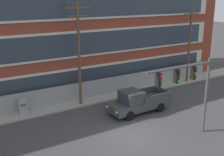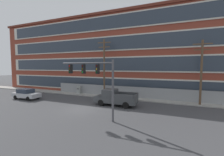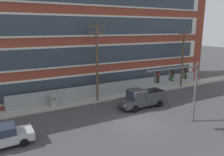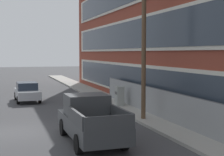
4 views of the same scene
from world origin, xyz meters
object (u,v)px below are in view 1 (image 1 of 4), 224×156
Objects in this scene: pickup_truck_dark_grey at (137,102)px; electrical_cabinet at (23,108)px; utility_pole_near_corner at (79,51)px; traffic_signal_mast at (189,83)px; utility_pole_midblock at (189,44)px.

pickup_truck_dark_grey is 9.60m from electrical_cabinet.
electrical_cabinet is (-5.12, 0.30, -4.28)m from utility_pole_near_corner.
traffic_signal_mast is at bearing -48.08° from electrical_cabinet.
traffic_signal_mast is 1.01× the size of pickup_truck_dark_grey.
traffic_signal_mast is 10.17m from utility_pole_near_corner.
utility_pole_midblock is at bearing -1.11° from electrical_cabinet.
pickup_truck_dark_grey is at bearing -49.53° from utility_pole_near_corner.
utility_pole_near_corner is 1.12× the size of utility_pole_midblock.
utility_pole_midblock is (13.49, -0.06, -0.53)m from utility_pole_near_corner.
utility_pole_near_corner reaches higher than traffic_signal_mast.
utility_pole_near_corner is 6.00× the size of electrical_cabinet.
electrical_cabinet is (-8.56, 4.33, -0.19)m from pickup_truck_dark_grey.
pickup_truck_dark_grey reaches higher than electrical_cabinet.
electrical_cabinet is at bearing 178.89° from utility_pole_midblock.
traffic_signal_mast is 13.62m from utility_pole_midblock.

